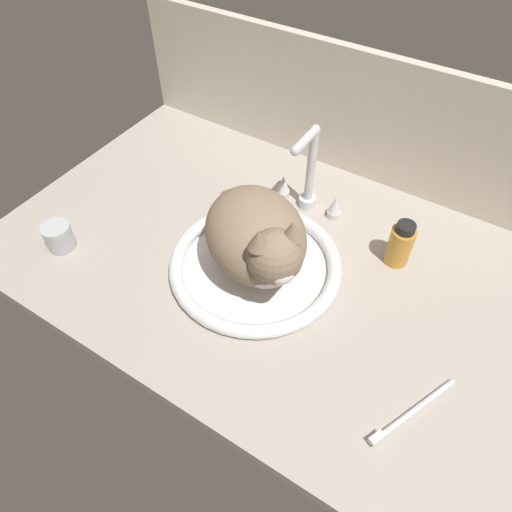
% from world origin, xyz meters
% --- Properties ---
extents(countertop, '(1.16, 0.72, 0.03)m').
position_xyz_m(countertop, '(0.00, 0.00, 0.01)').
color(countertop, '#ADA399').
rests_on(countertop, ground).
extents(backsplash_wall, '(1.16, 0.02, 0.34)m').
position_xyz_m(backsplash_wall, '(0.00, 0.37, 0.17)').
color(backsplash_wall, beige).
rests_on(backsplash_wall, ground).
extents(sink_basin, '(0.36, 0.36, 0.03)m').
position_xyz_m(sink_basin, '(0.00, -0.04, 0.04)').
color(sink_basin, white).
rests_on(sink_basin, countertop).
extents(faucet, '(0.17, 0.12, 0.22)m').
position_xyz_m(faucet, '(0.00, 0.18, 0.12)').
color(faucet, silver).
rests_on(faucet, countertop).
extents(cat, '(0.32, 0.30, 0.19)m').
position_xyz_m(cat, '(0.01, -0.05, 0.14)').
color(cat, '#8C755B').
rests_on(cat, sink_basin).
extents(metal_jar, '(0.06, 0.06, 0.06)m').
position_xyz_m(metal_jar, '(-0.39, -0.21, 0.06)').
color(metal_jar, '#B2B5BA').
rests_on(metal_jar, countertop).
extents(amber_bottle, '(0.05, 0.05, 0.11)m').
position_xyz_m(amber_bottle, '(0.24, 0.14, 0.08)').
color(amber_bottle, gold).
rests_on(amber_bottle, countertop).
extents(toothbrush, '(0.09, 0.18, 0.02)m').
position_xyz_m(toothbrush, '(0.38, -0.17, 0.04)').
color(toothbrush, silver).
rests_on(toothbrush, countertop).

